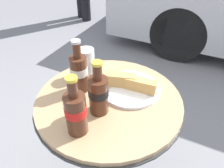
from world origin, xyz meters
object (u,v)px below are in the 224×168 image
at_px(cola_bottle_left, 99,94).
at_px(bistro_table, 109,139).
at_px(drinking_glass, 87,64).
at_px(cola_bottle_center, 79,72).
at_px(cola_bottle_right, 76,112).
at_px(lunch_plate_near, 130,86).

bearing_deg(cola_bottle_left, bistro_table, 92.14).
xyz_separation_m(bistro_table, cola_bottle_left, (0.00, -0.08, 0.33)).
bearing_deg(bistro_table, drinking_glass, 147.28).
bearing_deg(cola_bottle_left, cola_bottle_center, 149.65).
distance_m(bistro_table, cola_bottle_right, 0.39).
height_order(bistro_table, lunch_plate_near, lunch_plate_near).
relative_size(drinking_glass, lunch_plate_near, 0.52).
bearing_deg(drinking_glass, cola_bottle_right, -64.34).
distance_m(bistro_table, lunch_plate_near, 0.29).
relative_size(cola_bottle_right, drinking_glass, 1.69).
bearing_deg(cola_bottle_left, drinking_glass, 131.93).
bearing_deg(cola_bottle_left, lunch_plate_near, 72.97).
height_order(cola_bottle_center, lunch_plate_near, cola_bottle_center).
bearing_deg(cola_bottle_center, bistro_table, -0.03).
relative_size(bistro_table, cola_bottle_center, 3.49).
height_order(cola_bottle_left, cola_bottle_center, cola_bottle_center).
xyz_separation_m(cola_bottle_right, drinking_glass, (-0.14, 0.29, -0.03)).
distance_m(bistro_table, cola_bottle_center, 0.36).
height_order(cola_bottle_right, drinking_glass, cola_bottle_right).
relative_size(bistro_table, cola_bottle_right, 3.55).
height_order(cola_bottle_right, lunch_plate_near, cola_bottle_right).
distance_m(cola_bottle_right, drinking_glass, 0.32).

